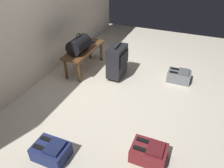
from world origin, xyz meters
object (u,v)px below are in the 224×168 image
at_px(cell_phone, 92,42).
at_px(backpack_navy, 51,151).
at_px(backpack_grey, 179,76).
at_px(duffel_bag_black, 79,45).
at_px(suitcase_upright_charcoal, 117,61).
at_px(backpack_maroon, 149,152).
at_px(bench, 84,52).

bearing_deg(cell_phone, backpack_navy, -164.49).
distance_m(cell_phone, backpack_grey, 1.72).
bearing_deg(duffel_bag_black, suitcase_upright_charcoal, -79.31).
relative_size(duffel_bag_black, backpack_maroon, 1.16).
height_order(suitcase_upright_charcoal, backpack_navy, suitcase_upright_charcoal).
xyz_separation_m(cell_phone, backpack_maroon, (-1.82, -1.61, -0.33)).
relative_size(cell_phone, suitcase_upright_charcoal, 0.24).
distance_m(bench, suitcase_upright_charcoal, 0.66).
height_order(duffel_bag_black, cell_phone, duffel_bag_black).
bearing_deg(backpack_grey, bench, 98.23).
relative_size(bench, suitcase_upright_charcoal, 1.65).
bearing_deg(backpack_grey, duffel_bag_black, 103.44).
distance_m(bench, backpack_grey, 1.73).
bearing_deg(backpack_maroon, backpack_navy, 111.56).
height_order(backpack_navy, backpack_maroon, same).
xyz_separation_m(duffel_bag_black, backpack_navy, (-1.76, -0.62, -0.45)).
height_order(cell_phone, backpack_maroon, cell_phone).
bearing_deg(backpack_maroon, backpack_grey, -2.41).
bearing_deg(backpack_grey, cell_phone, 88.15).
xyz_separation_m(bench, cell_phone, (0.30, -0.00, 0.07)).
bearing_deg(cell_phone, bench, 179.40).
bearing_deg(cell_phone, backpack_grey, -91.85).
relative_size(bench, cell_phone, 6.94).
height_order(bench, backpack_grey, bench).
distance_m(duffel_bag_black, suitcase_upright_charcoal, 0.71).
height_order(suitcase_upright_charcoal, backpack_maroon, suitcase_upright_charcoal).
xyz_separation_m(cell_phone, suitcase_upright_charcoal, (-0.33, -0.65, -0.11)).
bearing_deg(backpack_grey, backpack_maroon, 177.59).
xyz_separation_m(cell_phone, backpack_grey, (-0.05, -1.69, -0.33)).
distance_m(cell_phone, suitcase_upright_charcoal, 0.74).
bearing_deg(duffel_bag_black, backpack_grey, -76.56).
distance_m(cell_phone, backpack_navy, 2.32).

